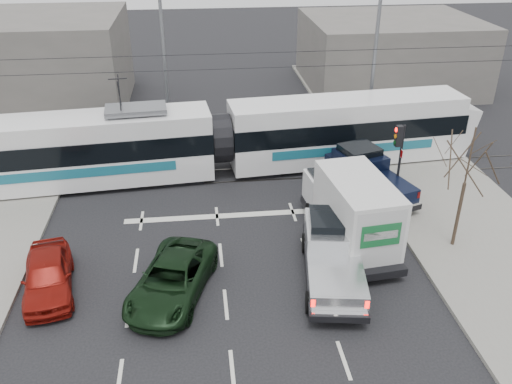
{
  "coord_description": "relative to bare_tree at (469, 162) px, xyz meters",
  "views": [
    {
      "loc": [
        -2.32,
        -14.71,
        12.26
      ],
      "look_at": [
        -0.1,
        4.73,
        1.8
      ],
      "focal_mm": 38.0,
      "sensor_mm": 36.0,
      "label": 1
    }
  ],
  "objects": [
    {
      "name": "catenary",
      "position": [
        -7.6,
        7.5,
        0.09
      ],
      "size": [
        60.0,
        0.2,
        7.0
      ],
      "color": "black",
      "rests_on": "ground"
    },
    {
      "name": "rails",
      "position": [
        -7.6,
        7.5,
        -3.78
      ],
      "size": [
        60.0,
        1.6,
        0.03
      ],
      "primitive_type": "cube",
      "color": "#33302D",
      "rests_on": "ground"
    },
    {
      "name": "bare_tree",
      "position": [
        0.0,
        0.0,
        0.0
      ],
      "size": [
        2.4,
        2.4,
        5.0
      ],
      "color": "#47382B",
      "rests_on": "ground"
    },
    {
      "name": "building_left",
      "position": [
        -21.6,
        19.5,
        -0.79
      ],
      "size": [
        14.0,
        10.0,
        6.0
      ],
      "primitive_type": "cube",
      "color": "slate",
      "rests_on": "ground"
    },
    {
      "name": "street_lamp_far",
      "position": [
        -11.79,
        13.5,
        1.32
      ],
      "size": [
        2.38,
        0.25,
        9.0
      ],
      "color": "slate",
      "rests_on": "ground"
    },
    {
      "name": "building_right",
      "position": [
        4.4,
        21.5,
        -1.29
      ],
      "size": [
        12.0,
        10.0,
        5.0
      ],
      "primitive_type": "cube",
      "color": "slate",
      "rests_on": "ground"
    },
    {
      "name": "box_truck",
      "position": [
        -4.08,
        0.79,
        -2.26
      ],
      "size": [
        2.81,
        6.41,
        3.1
      ],
      "rotation": [
        0.0,
        0.0,
        0.11
      ],
      "color": "black",
      "rests_on": "ground"
    },
    {
      "name": "tram",
      "position": [
        -8.89,
        7.89,
        -1.95
      ],
      "size": [
        25.61,
        4.85,
        5.2
      ],
      "rotation": [
        0.0,
        0.0,
        0.09
      ],
      "color": "white",
      "rests_on": "ground"
    },
    {
      "name": "red_car",
      "position": [
        -15.47,
        -1.05,
        -3.1
      ],
      "size": [
        2.35,
        4.3,
        1.39
      ],
      "primitive_type": "imported",
      "rotation": [
        0.0,
        0.0,
        0.18
      ],
      "color": "maroon",
      "rests_on": "ground"
    },
    {
      "name": "traffic_signal",
      "position": [
        -1.13,
        4.0,
        -1.05
      ],
      "size": [
        0.44,
        0.44,
        3.6
      ],
      "color": "black",
      "rests_on": "ground"
    },
    {
      "name": "green_car",
      "position": [
        -11.11,
        -1.76,
        -3.13
      ],
      "size": [
        3.6,
        5.25,
        1.33
      ],
      "primitive_type": "imported",
      "rotation": [
        0.0,
        0.0,
        -0.32
      ],
      "color": "black",
      "rests_on": "ground"
    },
    {
      "name": "silver_pickup",
      "position": [
        -5.28,
        -1.18,
        -2.77
      ],
      "size": [
        2.79,
        5.92,
        2.06
      ],
      "rotation": [
        0.0,
        0.0,
        -0.15
      ],
      "color": "black",
      "rests_on": "ground"
    },
    {
      "name": "navy_pickup",
      "position": [
        -2.2,
        4.82,
        -2.72
      ],
      "size": [
        3.4,
        5.5,
        2.18
      ],
      "rotation": [
        0.0,
        0.0,
        0.32
      ],
      "color": "black",
      "rests_on": "ground"
    },
    {
      "name": "street_lamp_near",
      "position": [
        -0.29,
        11.5,
        1.32
      ],
      "size": [
        2.38,
        0.25,
        9.0
      ],
      "color": "slate",
      "rests_on": "ground"
    },
    {
      "name": "ground",
      "position": [
        -7.6,
        -2.5,
        -3.79
      ],
      "size": [
        120.0,
        120.0,
        0.0
      ],
      "primitive_type": "plane",
      "color": "black",
      "rests_on": "ground"
    }
  ]
}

